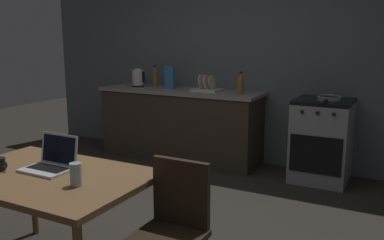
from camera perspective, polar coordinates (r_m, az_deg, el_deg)
The scene contains 14 objects.
ground_plane at distance 3.74m, azimuth -8.41°, elevation -14.10°, with size 12.00×12.00×0.00m, color #2D2823.
back_wall at distance 5.30m, azimuth 8.97°, elevation 8.40°, with size 6.40×0.10×2.66m, color #566061.
kitchen_counter at distance 5.47m, azimuth -1.61°, elevation -0.57°, with size 2.16×0.64×0.92m.
stove_oven at distance 4.86m, azimuth 17.25°, elevation -2.67°, with size 0.60×0.62×0.92m.
dining_table at distance 2.91m, azimuth -19.02°, elevation -8.21°, with size 1.32×0.87×0.72m.
chair at distance 2.58m, azimuth -2.64°, elevation -13.97°, with size 0.40×0.40×0.87m.
laptop at distance 2.96m, azimuth -18.75°, elevation -5.57°, with size 0.32×0.26×0.23m.
electric_kettle at distance 5.73m, azimuth -7.38°, elevation 5.69°, with size 0.18×0.16×0.24m.
bottle at distance 4.97m, azimuth 6.64°, elevation 4.94°, with size 0.08×0.08×0.27m.
frying_pan at distance 4.74m, azimuth 18.18°, elevation 2.89°, with size 0.26×0.43×0.05m.
drinking_glass at distance 2.60m, azimuth -15.57°, elevation -7.18°, with size 0.07×0.07×0.14m.
cereal_box at distance 5.48m, azimuth -3.06°, elevation 5.84°, with size 0.13×0.05×0.29m.
dish_rack at distance 5.21m, azimuth 2.02°, elevation 4.45°, with size 0.34×0.26×0.21m.
bottle_b at distance 5.67m, azimuth -5.05°, elevation 5.90°, with size 0.06×0.06×0.29m.
Camera 1 is at (2.03, -2.69, 1.61)m, focal length 39.10 mm.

